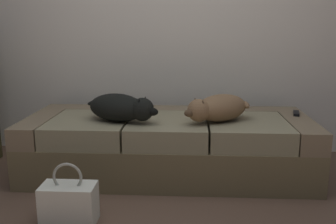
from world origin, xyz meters
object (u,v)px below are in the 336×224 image
Objects in this scene: handbag at (69,203)px; tv_remote at (296,113)px; couch at (168,145)px; dog_dark at (121,108)px; dog_tan at (217,108)px.

tv_remote is at bearing 32.03° from handbag.
couch reaches higher than handbag.
dog_dark is at bearing -153.68° from tv_remote.
dog_tan is at bearing -19.34° from couch.
couch is 5.82× the size of handbag.
dog_dark is 3.88× the size of tv_remote.
dog_dark is at bearing -177.09° from dog_tan.
tv_remote reaches higher than couch.
handbag is (-0.91, -0.71, -0.43)m from dog_tan.
couch is at bearing -158.60° from tv_remote.
tv_remote reaches higher than handbag.
handbag is at bearing -142.07° from dog_tan.
dog_tan is (0.71, 0.04, -0.00)m from dog_dark.
couch is 4.10× the size of dog_tan.
handbag is at bearing -134.18° from tv_remote.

